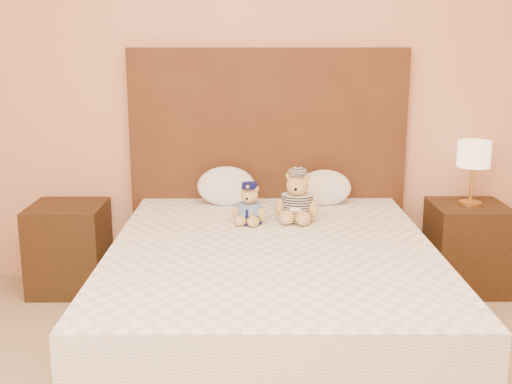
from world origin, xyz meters
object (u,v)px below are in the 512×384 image
Objects in this scene: nightstand_left at (69,248)px; nightstand_right at (467,247)px; pillow_right at (325,186)px; pillow_left at (226,184)px; teddy_police at (250,203)px; lamp at (474,157)px; teddy_prisoner at (297,196)px; bed at (272,297)px.

nightstand_left is 2.50m from nightstand_right.
pillow_left is at bearing 180.00° from pillow_right.
nightstand_left is 1.27m from teddy_police.
teddy_prisoner is (-1.10, -0.36, -0.16)m from lamp.
nightstand_right is 1.56m from pillow_left.
bed is at bearing -147.38° from nightstand_right.
lamp is 1.44m from teddy_police.
teddy_prisoner is 0.57m from pillow_left.
nightstand_right is 1.23m from teddy_prisoner.
nightstand_left is (-1.25, 0.80, -0.00)m from bed.
lamp is (2.50, 0.00, 0.57)m from nightstand_left.
pillow_left is (-1.51, 0.03, -0.17)m from lamp.
nightstand_left is 2.42× the size of teddy_police.
pillow_left reaches higher than teddy_police.
pillow_left is (-1.51, 0.03, 0.40)m from nightstand_right.
nightstand_left is 1.07m from pillow_left.
nightstand_left is at bearing 180.00° from nightstand_right.
nightstand_left is 1.38× the size of lamp.
pillow_left reaches higher than bed.
lamp is (-0.00, 0.00, 0.57)m from nightstand_right.
pillow_right is (-0.90, 0.03, -0.18)m from lamp.
teddy_police reaches higher than nightstand_left.
teddy_prisoner is at bearing 70.78° from bed.
pillow_right reaches higher than nightstand_right.
teddy_prisoner reaches higher than nightstand_left.
bed is at bearing -147.38° from lamp.
nightstand_right is 1.54× the size of pillow_left.
nightstand_right is at bearing 32.62° from bed.
teddy_police is at bearing -71.41° from pillow_left.
pillow_right is at bearing 74.54° from teddy_prisoner.
teddy_police is 0.64× the size of pillow_left.
teddy_prisoner reaches higher than pillow_left.
lamp is 1.40× the size of teddy_prisoner.
lamp is at bearing 0.00° from nightstand_left.
lamp reaches higher than nightstand_right.
nightstand_left is at bearing -178.93° from pillow_right.
bed is 6.17× the size of pillow_right.
lamp is at bearing -1.91° from pillow_right.
teddy_police is (-1.36, -0.41, 0.39)m from nightstand_right.
pillow_left is (-0.15, 0.44, 0.01)m from teddy_police.
pillow_right is at bearing 178.09° from lamp.
teddy_prisoner is at bearing -43.63° from pillow_left.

